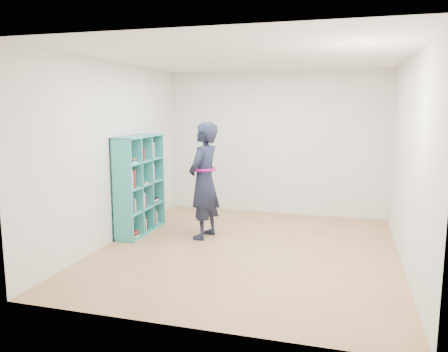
# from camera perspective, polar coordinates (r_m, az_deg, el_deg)

# --- Properties ---
(floor) EXTENTS (4.50, 4.50, 0.00)m
(floor) POSITION_cam_1_polar(r_m,az_deg,el_deg) (6.14, 3.10, -9.62)
(floor) COLOR #9C7046
(floor) RESTS_ON ground
(ceiling) EXTENTS (4.50, 4.50, 0.00)m
(ceiling) POSITION_cam_1_polar(r_m,az_deg,el_deg) (5.85, 3.32, 15.27)
(ceiling) COLOR white
(ceiling) RESTS_ON wall_back
(wall_left) EXTENTS (0.02, 4.50, 2.60)m
(wall_left) POSITION_cam_1_polar(r_m,az_deg,el_deg) (6.59, -14.04, 2.99)
(wall_left) COLOR silver
(wall_left) RESTS_ON floor
(wall_right) EXTENTS (0.02, 4.50, 2.60)m
(wall_right) POSITION_cam_1_polar(r_m,az_deg,el_deg) (5.76, 23.00, 1.70)
(wall_right) COLOR silver
(wall_right) RESTS_ON floor
(wall_back) EXTENTS (4.00, 0.02, 2.60)m
(wall_back) POSITION_cam_1_polar(r_m,az_deg,el_deg) (8.06, 6.74, 4.26)
(wall_back) COLOR silver
(wall_back) RESTS_ON floor
(wall_front) EXTENTS (4.00, 0.02, 2.60)m
(wall_front) POSITION_cam_1_polar(r_m,az_deg,el_deg) (3.72, -4.46, -1.29)
(wall_front) COLOR silver
(wall_front) RESTS_ON floor
(bookshelf) EXTENTS (0.33, 1.14, 1.52)m
(bookshelf) POSITION_cam_1_polar(r_m,az_deg,el_deg) (6.93, -11.22, -1.27)
(bookshelf) COLOR teal
(bookshelf) RESTS_ON floor
(person) EXTENTS (0.52, 0.70, 1.74)m
(person) POSITION_cam_1_polar(r_m,az_deg,el_deg) (6.51, -2.62, -0.61)
(person) COLOR black
(person) RESTS_ON floor
(smartphone) EXTENTS (0.01, 0.09, 0.12)m
(smartphone) POSITION_cam_1_polar(r_m,az_deg,el_deg) (6.63, -3.49, 0.56)
(smartphone) COLOR silver
(smartphone) RESTS_ON person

